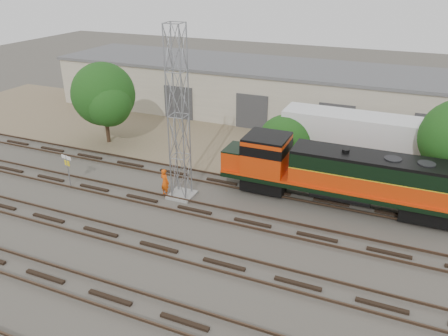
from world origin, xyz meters
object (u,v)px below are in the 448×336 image
at_px(signal_tower, 179,119).
at_px(worker, 165,182).
at_px(locomotive, 338,174).
at_px(semi_trailer, 384,140).

relative_size(signal_tower, worker, 5.82).
xyz_separation_m(locomotive, worker, (-11.07, -3.31, -1.25)).
bearing_deg(signal_tower, worker, -166.72).
bearing_deg(worker, semi_trailer, -127.23).
height_order(locomotive, signal_tower, signal_tower).
relative_size(locomotive, worker, 8.17).
bearing_deg(signal_tower, locomotive, 17.02).
xyz_separation_m(worker, semi_trailer, (13.34, 9.39, 1.81)).
height_order(locomotive, worker, locomotive).
relative_size(locomotive, signal_tower, 1.40).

